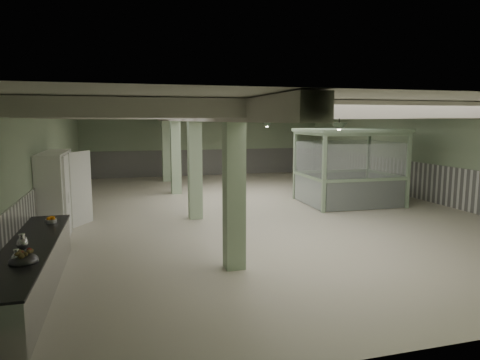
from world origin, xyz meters
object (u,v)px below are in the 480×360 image
object	(u,v)px
prep_counter	(29,269)
guard_booth	(349,154)
walkin_cooler	(57,190)
filing_cabinet	(397,188)

from	to	relation	value
prep_counter	guard_booth	size ratio (longest dim) A/B	1.44
prep_counter	walkin_cooler	size ratio (longest dim) A/B	1.97
prep_counter	filing_cabinet	distance (m)	13.50
guard_booth	filing_cabinet	distance (m)	2.41
prep_counter	guard_booth	world-z (taller)	guard_booth
prep_counter	guard_booth	bearing A→B (deg)	31.54
guard_booth	walkin_cooler	bearing A→B (deg)	-169.24
guard_booth	filing_cabinet	world-z (taller)	guard_booth
prep_counter	filing_cabinet	bearing A→B (deg)	25.81
filing_cabinet	guard_booth	bearing A→B (deg)	157.05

